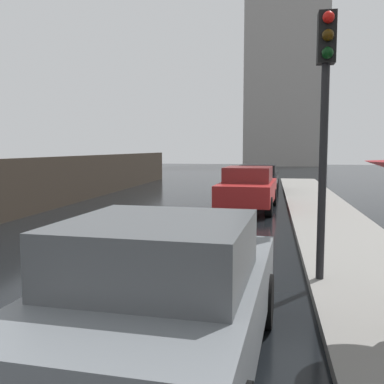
{
  "coord_description": "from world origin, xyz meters",
  "views": [
    {
      "loc": [
        3.41,
        -0.05,
        2.17
      ],
      "look_at": [
        1.78,
        8.89,
        1.26
      ],
      "focal_mm": 41.16,
      "sensor_mm": 36.0,
      "label": 1
    }
  ],
  "objects": [
    {
      "name": "car_red_near_kerb",
      "position": [
        2.6,
        15.37,
        0.78
      ],
      "size": [
        2.03,
        4.29,
        1.51
      ],
      "rotation": [
        0.0,
        0.0,
        -0.06
      ],
      "color": "maroon",
      "rests_on": "ground"
    },
    {
      "name": "car_grey_far_ahead",
      "position": [
        2.43,
        3.89,
        0.78
      ],
      "size": [
        2.06,
        3.95,
        1.53
      ],
      "rotation": [
        0.0,
        0.0,
        -0.06
      ],
      "color": "slate",
      "rests_on": "ground"
    },
    {
      "name": "car_black_behind_camera",
      "position": [
        2.75,
        21.02,
        0.73
      ],
      "size": [
        2.01,
        4.55,
        1.38
      ],
      "rotation": [
        0.0,
        0.0,
        -0.03
      ],
      "color": "black",
      "rests_on": "ground"
    },
    {
      "name": "traffic_light",
      "position": [
        4.17,
        6.86,
        2.94
      ],
      "size": [
        0.26,
        0.39,
        4.02
      ],
      "color": "black",
      "rests_on": "sidewalk_strip"
    },
    {
      "name": "distant_tower",
      "position": [
        4.58,
        57.73,
        10.89
      ],
      "size": [
        10.3,
        10.35,
        21.79
      ],
      "color": "#9E9993",
      "rests_on": "ground"
    }
  ]
}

